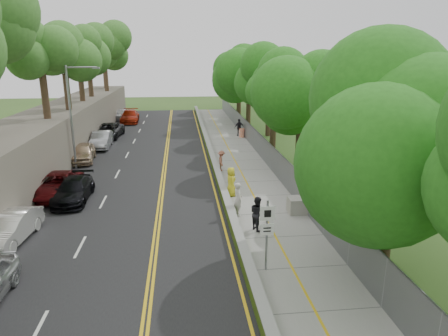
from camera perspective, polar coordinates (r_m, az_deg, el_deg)
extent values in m
plane|color=#33511E|center=(19.86, 1.11, -10.26)|extent=(140.00, 140.00, 0.00)
cube|color=black|center=(33.96, -11.26, 0.68)|extent=(11.20, 66.00, 0.04)
cube|color=gray|center=(34.17, 2.13, 1.08)|extent=(4.20, 66.00, 0.05)
cube|color=#81D219|center=(33.85, -1.72, 1.42)|extent=(0.42, 66.00, 0.60)
cube|color=#595147|center=(35.18, -24.71, 3.36)|extent=(5.00, 66.00, 4.00)
cube|color=slate|center=(34.30, 5.63, 2.75)|extent=(0.04, 66.00, 2.00)
cylinder|color=gray|center=(33.10, -21.01, 6.59)|extent=(0.18, 0.18, 8.00)
cylinder|color=gray|center=(32.51, -19.76, 13.40)|extent=(2.30, 0.13, 0.13)
cube|color=gray|center=(32.29, -17.84, 13.47)|extent=(0.50, 0.22, 0.14)
cylinder|color=gray|center=(16.67, 6.11, -9.61)|extent=(0.09, 0.09, 3.10)
cube|color=white|center=(16.24, 6.24, -6.47)|extent=(0.62, 0.04, 0.62)
cube|color=white|center=(16.51, 6.17, -8.72)|extent=(0.56, 0.04, 0.50)
cylinder|color=#FF3F05|center=(43.74, 2.56, 5.02)|extent=(0.57, 0.57, 0.94)
cube|color=gray|center=(23.23, 10.78, -5.23)|extent=(1.34, 1.02, 0.89)
imported|color=white|center=(21.84, -28.28, -7.60)|extent=(1.92, 4.47, 1.43)
imported|color=#580E11|center=(27.58, -22.64, -2.23)|extent=(2.39, 5.16, 1.43)
imported|color=black|center=(26.28, -20.69, -2.97)|extent=(1.92, 4.69, 1.36)
imported|color=tan|center=(35.66, -19.54, 2.09)|extent=(2.25, 4.68, 1.54)
imported|color=#9A9BA0|center=(40.50, -17.13, 3.89)|extent=(1.78, 4.79, 1.57)
imported|color=black|center=(45.20, -16.21, 5.14)|extent=(3.04, 5.76, 1.54)
imported|color=#9B230F|center=(54.91, -13.30, 7.19)|extent=(2.51, 5.69, 1.63)
imported|color=white|center=(57.99, -14.55, 7.48)|extent=(2.02, 4.42, 1.47)
imported|color=yellow|center=(25.32, 1.00, -1.96)|extent=(0.76, 1.01, 1.88)
imported|color=silver|center=(22.29, 2.05, -4.45)|extent=(0.51, 0.73, 1.91)
imported|color=black|center=(20.59, 4.80, -6.46)|extent=(0.94, 1.05, 1.78)
imported|color=#995742|center=(30.86, -0.35, 1.05)|extent=(0.65, 1.06, 1.59)
imported|color=black|center=(44.42, 2.19, 5.81)|extent=(1.18, 0.70, 1.88)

